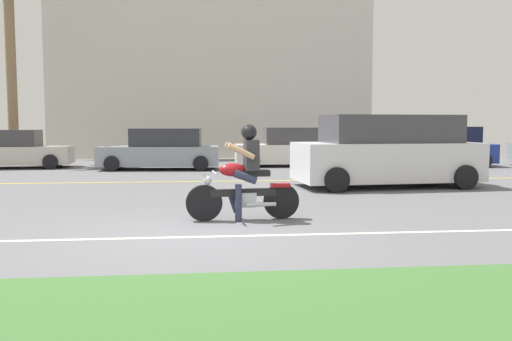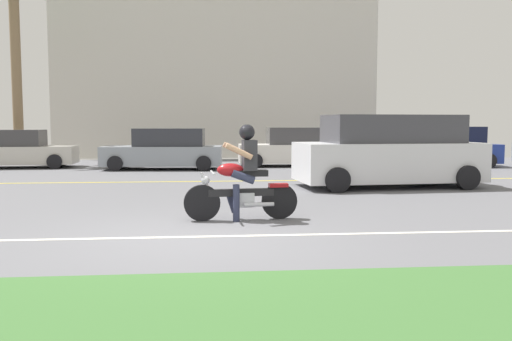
# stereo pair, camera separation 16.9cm
# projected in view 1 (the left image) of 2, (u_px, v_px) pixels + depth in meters

# --- Properties ---
(ground) EXTENTS (56.00, 30.00, 0.04)m
(ground) POSITION_uv_depth(u_px,v_px,m) (198.00, 208.00, 11.12)
(ground) COLOR slate
(lane_line_near) EXTENTS (50.40, 0.12, 0.01)m
(lane_line_near) POSITION_uv_depth(u_px,v_px,m) (198.00, 237.00, 8.13)
(lane_line_near) COLOR silver
(lane_line_near) RESTS_ON ground
(lane_line_far) EXTENTS (50.40, 0.12, 0.01)m
(lane_line_far) POSITION_uv_depth(u_px,v_px,m) (198.00, 181.00, 15.97)
(lane_line_far) COLOR yellow
(lane_line_far) RESTS_ON ground
(motorcyclist) EXTENTS (2.04, 0.67, 1.71)m
(motorcyclist) POSITION_uv_depth(u_px,v_px,m) (244.00, 180.00, 9.54)
(motorcyclist) COLOR black
(motorcyclist) RESTS_ON ground
(suv_nearby) EXTENTS (5.18, 2.58, 1.95)m
(suv_nearby) POSITION_uv_depth(u_px,v_px,m) (387.00, 152.00, 14.67)
(suv_nearby) COLOR silver
(suv_nearby) RESTS_ON ground
(parked_car_0) EXTENTS (4.57, 2.07, 1.48)m
(parked_car_0) POSITION_uv_depth(u_px,v_px,m) (9.00, 150.00, 20.82)
(parked_car_0) COLOR beige
(parked_car_0) RESTS_ON ground
(parked_car_1) EXTENTS (4.53, 2.05, 1.54)m
(parked_car_1) POSITION_uv_depth(u_px,v_px,m) (161.00, 150.00, 20.21)
(parked_car_1) COLOR #8C939E
(parked_car_1) RESTS_ON ground
(parked_car_2) EXTENTS (4.36, 2.02, 1.56)m
(parked_car_2) POSITION_uv_depth(u_px,v_px,m) (291.00, 148.00, 21.87)
(parked_car_2) COLOR white
(parked_car_2) RESTS_ON ground
(parked_car_3) EXTENTS (4.41, 2.01, 1.60)m
(parked_car_3) POSITION_uv_depth(u_px,v_px,m) (440.00, 148.00, 21.72)
(parked_car_3) COLOR navy
(parked_car_3) RESTS_ON ground
(building_far) EXTENTS (16.30, 4.00, 8.74)m
(building_far) POSITION_uv_depth(u_px,v_px,m) (212.00, 74.00, 28.65)
(building_far) COLOR beige
(building_far) RESTS_ON ground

